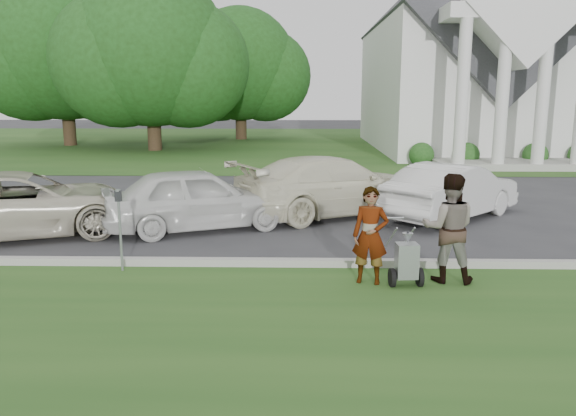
{
  "coord_description": "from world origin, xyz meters",
  "views": [
    {
      "loc": [
        0.13,
        -9.23,
        3.08
      ],
      "look_at": [
        -0.08,
        0.0,
        1.21
      ],
      "focal_mm": 35.0,
      "sensor_mm": 36.0,
      "label": 1
    }
  ],
  "objects_px": {
    "church": "(461,41)",
    "tree_far": "(63,49)",
    "striping_cart": "(406,262)",
    "parking_meter_near": "(120,220)",
    "car_a": "(24,204)",
    "tree_left": "(151,56)",
    "car_c": "(332,186)",
    "person_right": "(449,229)",
    "car_b": "(197,199)",
    "tree_back": "(240,70)",
    "car_d": "(452,191)",
    "person_left": "(370,236)"
  },
  "relations": [
    {
      "from": "church",
      "to": "tree_far",
      "type": "xyz_separation_m",
      "value": [
        -23.01,
        1.87,
        -0.25
      ]
    },
    {
      "from": "tree_far",
      "to": "striping_cart",
      "type": "relative_size",
      "value": 10.84
    },
    {
      "from": "parking_meter_near",
      "to": "car_a",
      "type": "relative_size",
      "value": 0.29
    },
    {
      "from": "tree_left",
      "to": "tree_far",
      "type": "bearing_deg",
      "value": 153.44
    },
    {
      "from": "car_a",
      "to": "car_c",
      "type": "bearing_deg",
      "value": -92.46
    },
    {
      "from": "person_right",
      "to": "car_b",
      "type": "distance_m",
      "value": 6.01
    },
    {
      "from": "tree_back",
      "to": "car_b",
      "type": "distance_m",
      "value": 26.95
    },
    {
      "from": "car_b",
      "to": "car_c",
      "type": "bearing_deg",
      "value": -84.03
    },
    {
      "from": "car_a",
      "to": "car_c",
      "type": "distance_m",
      "value": 7.31
    },
    {
      "from": "tree_back",
      "to": "car_d",
      "type": "distance_m",
      "value": 26.79
    },
    {
      "from": "striping_cart",
      "to": "person_left",
      "type": "bearing_deg",
      "value": 161.9
    },
    {
      "from": "car_c",
      "to": "parking_meter_near",
      "type": "bearing_deg",
      "value": 110.31
    },
    {
      "from": "tree_far",
      "to": "person_right",
      "type": "height_order",
      "value": "tree_far"
    },
    {
      "from": "church",
      "to": "tree_far",
      "type": "relative_size",
      "value": 2.07
    },
    {
      "from": "church",
      "to": "person_left",
      "type": "relative_size",
      "value": 15.0
    },
    {
      "from": "striping_cart",
      "to": "car_b",
      "type": "bearing_deg",
      "value": 131.92
    },
    {
      "from": "tree_left",
      "to": "car_a",
      "type": "xyz_separation_m",
      "value": [
        2.05,
        -19.23,
        -4.4
      ]
    },
    {
      "from": "church",
      "to": "car_d",
      "type": "distance_m",
      "value": 19.77
    },
    {
      "from": "tree_left",
      "to": "car_b",
      "type": "bearing_deg",
      "value": -72.74
    },
    {
      "from": "tree_left",
      "to": "car_b",
      "type": "xyz_separation_m",
      "value": [
        5.78,
        -18.59,
        -4.38
      ]
    },
    {
      "from": "church",
      "to": "person_left",
      "type": "bearing_deg",
      "value": -108.24
    },
    {
      "from": "tree_left",
      "to": "car_c",
      "type": "bearing_deg",
      "value": -62.03
    },
    {
      "from": "person_right",
      "to": "car_d",
      "type": "relative_size",
      "value": 0.43
    },
    {
      "from": "person_right",
      "to": "car_b",
      "type": "relative_size",
      "value": 0.42
    },
    {
      "from": "person_left",
      "to": "car_d",
      "type": "relative_size",
      "value": 0.38
    },
    {
      "from": "striping_cart",
      "to": "car_a",
      "type": "bearing_deg",
      "value": 152.84
    },
    {
      "from": "tree_far",
      "to": "tree_back",
      "type": "relative_size",
      "value": 1.21
    },
    {
      "from": "person_left",
      "to": "car_b",
      "type": "distance_m",
      "value": 5.11
    },
    {
      "from": "tree_far",
      "to": "car_c",
      "type": "distance_m",
      "value": 25.36
    },
    {
      "from": "tree_left",
      "to": "tree_far",
      "type": "height_order",
      "value": "tree_far"
    },
    {
      "from": "parking_meter_near",
      "to": "tree_far",
      "type": "bearing_deg",
      "value": 113.94
    },
    {
      "from": "church",
      "to": "tree_left",
      "type": "distance_m",
      "value": 17.07
    },
    {
      "from": "church",
      "to": "striping_cart",
      "type": "relative_size",
      "value": 22.46
    },
    {
      "from": "tree_far",
      "to": "car_b",
      "type": "height_order",
      "value": "tree_far"
    },
    {
      "from": "car_c",
      "to": "church",
      "type": "bearing_deg",
      "value": -54.69
    },
    {
      "from": "person_right",
      "to": "parking_meter_near",
      "type": "relative_size",
      "value": 1.23
    },
    {
      "from": "tree_far",
      "to": "striping_cart",
      "type": "distance_m",
      "value": 30.45
    },
    {
      "from": "striping_cart",
      "to": "car_a",
      "type": "xyz_separation_m",
      "value": [
        -7.82,
        3.22,
        0.29
      ]
    },
    {
      "from": "church",
      "to": "car_a",
      "type": "height_order",
      "value": "church"
    },
    {
      "from": "car_a",
      "to": "car_c",
      "type": "height_order",
      "value": "car_c"
    },
    {
      "from": "striping_cart",
      "to": "church",
      "type": "bearing_deg",
      "value": 68.34
    },
    {
      "from": "striping_cart",
      "to": "car_c",
      "type": "distance_m",
      "value": 5.66
    },
    {
      "from": "tree_left",
      "to": "car_a",
      "type": "bearing_deg",
      "value": -83.93
    },
    {
      "from": "parking_meter_near",
      "to": "car_d",
      "type": "height_order",
      "value": "parking_meter_near"
    },
    {
      "from": "tree_back",
      "to": "person_left",
      "type": "xyz_separation_m",
      "value": [
        5.29,
        -30.31,
        -3.92
      ]
    },
    {
      "from": "car_d",
      "to": "tree_left",
      "type": "bearing_deg",
      "value": -9.74
    },
    {
      "from": "tree_left",
      "to": "tree_back",
      "type": "relative_size",
      "value": 1.11
    },
    {
      "from": "car_c",
      "to": "car_d",
      "type": "relative_size",
      "value": 1.24
    },
    {
      "from": "person_left",
      "to": "car_b",
      "type": "xyz_separation_m",
      "value": [
        -3.51,
        3.72,
        -0.07
      ]
    },
    {
      "from": "striping_cart",
      "to": "person_left",
      "type": "xyz_separation_m",
      "value": [
        -0.58,
        0.14,
        0.38
      ]
    }
  ]
}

